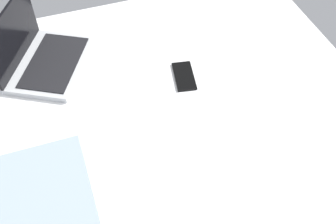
{
  "coord_description": "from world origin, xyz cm",
  "views": [
    {
      "loc": [
        -58.29,
        28.91,
        122.81
      ],
      "look_at": [
        20.74,
        1.88,
        24.0
      ],
      "focal_mm": 44.57,
      "sensor_mm": 36.0,
      "label": 1
    }
  ],
  "objects": [
    {
      "name": "cell_phone",
      "position": [
        39.17,
        -10.43,
        18.4
      ],
      "size": [
        14.98,
        9.17,
        0.8
      ],
      "primitive_type": "cube",
      "rotation": [
        0.0,
        0.0,
        1.39
      ],
      "color": "black",
      "rests_on": "bed_mattress"
    },
    {
      "name": "bed_mattress",
      "position": [
        0.0,
        0.0,
        9.0
      ],
      "size": [
        180.0,
        140.0,
        18.0
      ],
      "primitive_type": "cube",
      "color": "white",
      "rests_on": "ground"
    },
    {
      "name": "laptop",
      "position": [
        61.6,
        35.95,
        22.41
      ],
      "size": [
        39.99,
        36.01,
        23.0
      ],
      "rotation": [
        0.0,
        0.0,
        -0.5
      ],
      "color": "#B7BABC",
      "rests_on": "bed_mattress"
    }
  ]
}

